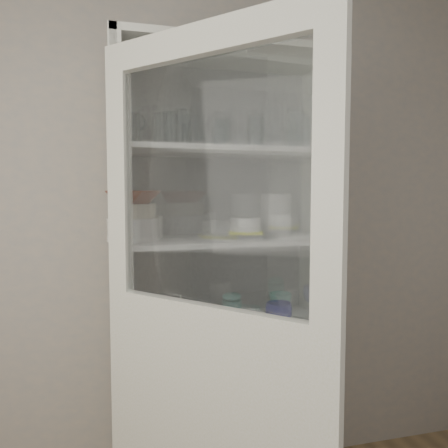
{
  "coord_description": "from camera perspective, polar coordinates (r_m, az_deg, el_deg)",
  "views": [
    {
      "loc": [
        -0.31,
        -0.66,
        1.47
      ],
      "look_at": [
        0.2,
        1.27,
        1.32
      ],
      "focal_mm": 35.0,
      "sensor_mm": 36.0,
      "label": 1
    }
  ],
  "objects": [
    {
      "name": "wall_back",
      "position": [
        2.19,
        -6.59,
        -0.27
      ],
      "size": [
        3.6,
        0.02,
        2.6
      ],
      "primitive_type": "cube",
      "color": "#9B9A97",
      "rests_on": "ground"
    },
    {
      "name": "pantry_cabinet",
      "position": [
        2.13,
        -0.44,
        -10.21
      ],
      "size": [
        1.0,
        0.45,
        2.1
      ],
      "color": "beige",
      "rests_on": "floor"
    },
    {
      "name": "cupboard_door",
      "position": [
        1.52,
        -2.05,
        -18.81
      ],
      "size": [
        0.62,
        0.7,
        2.0
      ],
      "rotation": [
        0.0,
        0.0,
        -0.85
      ],
      "color": "beige",
      "rests_on": "floor"
    },
    {
      "name": "tumbler_0",
      "position": [
        1.83,
        -8.19,
        12.14
      ],
      "size": [
        0.07,
        0.07,
        0.13
      ],
      "primitive_type": "cylinder",
      "rotation": [
        0.0,
        0.0,
        0.04
      ],
      "color": "silver",
      "rests_on": "shelf_glass"
    },
    {
      "name": "tumbler_1",
      "position": [
        1.81,
        -5.38,
        12.46
      ],
      "size": [
        0.08,
        0.08,
        0.14
      ],
      "primitive_type": "cylinder",
      "rotation": [
        0.0,
        0.0,
        0.22
      ],
      "color": "silver",
      "rests_on": "shelf_glass"
    },
    {
      "name": "tumbler_2",
      "position": [
        1.81,
        -6.9,
        12.3
      ],
      "size": [
        0.07,
        0.07,
        0.13
      ],
      "primitive_type": "cylinder",
      "rotation": [
        0.0,
        0.0,
        -0.02
      ],
      "color": "silver",
      "rests_on": "shelf_glass"
    },
    {
      "name": "tumbler_3",
      "position": [
        1.91,
        4.11,
        12.1
      ],
      "size": [
        0.09,
        0.09,
        0.14
      ],
      "primitive_type": "cylinder",
      "rotation": [
        0.0,
        0.0,
        -0.38
      ],
      "color": "silver",
      "rests_on": "shelf_glass"
    },
    {
      "name": "tumbler_4",
      "position": [
        1.98,
        9.27,
        11.94
      ],
      "size": [
        0.09,
        0.09,
        0.15
      ],
      "primitive_type": "cylinder",
      "rotation": [
        0.0,
        0.0,
        -0.17
      ],
      "color": "silver",
      "rests_on": "shelf_glass"
    },
    {
      "name": "tumbler_5",
      "position": [
        1.93,
        4.23,
        11.86
      ],
      "size": [
        0.08,
        0.08,
        0.13
      ],
      "primitive_type": "cylinder",
      "rotation": [
        0.0,
        0.0,
        0.36
      ],
      "color": "silver",
      "rests_on": "shelf_glass"
    },
    {
      "name": "tumbler_6",
      "position": [
        2.03,
        12.52,
        11.58
      ],
      "size": [
        0.08,
        0.08,
        0.15
      ],
      "primitive_type": "cylinder",
      "rotation": [
        0.0,
        0.0,
        -0.11
      ],
      "color": "silver",
      "rests_on": "shelf_glass"
    },
    {
      "name": "tumbler_7",
      "position": [
        1.97,
        -11.98,
        11.87
      ],
      "size": [
        0.08,
        0.08,
        0.15
      ],
      "primitive_type": "cylinder",
      "rotation": [
        0.0,
        0.0,
        -0.04
      ],
      "color": "silver",
      "rests_on": "shelf_glass"
    },
    {
      "name": "tumbler_8",
      "position": [
        1.97,
        -6.43,
        12.05
      ],
      "size": [
        0.1,
        0.1,
        0.16
      ],
      "primitive_type": "cylinder",
      "rotation": [
        0.0,
        0.0,
        0.32
      ],
      "color": "silver",
      "rests_on": "shelf_glass"
    },
    {
      "name": "tumbler_9",
      "position": [
        2.02,
        -0.21,
        11.44
      ],
      "size": [
        0.07,
        0.07,
        0.13
      ],
      "primitive_type": "cylinder",
      "rotation": [
        0.0,
        0.0,
        0.12
      ],
      "color": "silver",
      "rests_on": "shelf_glass"
    },
    {
      "name": "tumbler_10",
      "position": [
        2.04,
        0.1,
        11.67
      ],
      "size": [
        0.08,
        0.08,
        0.15
      ],
      "primitive_type": "cylinder",
      "rotation": [
        0.0,
        0.0,
        -0.08
      ],
      "color": "silver",
      "rests_on": "shelf_glass"
    },
    {
      "name": "tumbler_11",
      "position": [
        2.01,
        -0.39,
        11.59
      ],
      "size": [
        0.09,
        0.09,
        0.13
      ],
      "primitive_type": "cylinder",
      "rotation": [
        0.0,
        0.0,
        0.43
      ],
      "color": "silver",
      "rests_on": "shelf_glass"
    },
    {
      "name": "goblet_0",
      "position": [
        2.06,
        -11.14,
        11.93
      ],
      "size": [
        0.08,
        0.08,
        0.18
      ],
      "primitive_type": null,
      "color": "silver",
      "rests_on": "shelf_glass"
    },
    {
      "name": "goblet_1",
      "position": [
        2.1,
        -1.17,
        11.86
      ],
      "size": [
        0.08,
        0.08,
        0.18
      ],
      "primitive_type": null,
      "color": "silver",
      "rests_on": "shelf_glass"
    },
    {
      "name": "goblet_2",
      "position": [
        2.17,
        4.06,
        11.58
      ],
      "size": [
        0.08,
        0.08,
        0.17
      ],
      "primitive_type": null,
      "color": "silver",
      "rests_on": "shelf_glass"
    },
    {
      "name": "goblet_3",
      "position": [
        2.25,
        9.6,
        10.98
      ],
      "size": [
        0.07,
        0.07,
        0.15
      ],
      "primitive_type": null,
      "color": "silver",
      "rests_on": "shelf_glass"
    },
    {
      "name": "plate_stack_front",
      "position": [
        1.91,
        -11.72,
        -0.67
      ],
      "size": [
        0.22,
        0.22,
        0.1
      ],
      "primitive_type": "cylinder",
      "color": "silver",
      "rests_on": "shelf_plates"
    },
    {
      "name": "plate_stack_back",
      "position": [
        2.04,
        -10.74,
        -0.36
      ],
      "size": [
        0.2,
        0.2,
        0.1
      ],
      "primitive_type": "cylinder",
      "color": "silver",
      "rests_on": "shelf_plates"
    },
    {
      "name": "cream_bowl",
      "position": [
        1.9,
        -11.76,
        1.7
      ],
      "size": [
        0.21,
        0.21,
        0.06
      ],
      "primitive_type": "cylinder",
      "rotation": [
        0.0,
        0.0,
        -0.11
      ],
      "color": "beige",
      "rests_on": "plate_stack_front"
    },
    {
      "name": "terracotta_bowl",
      "position": [
        1.9,
        -11.78,
        3.45
      ],
      "size": [
        0.24,
        0.24,
        0.06
      ],
      "primitive_type": "imported",
      "rotation": [
        0.0,
        0.0,
        0.03
      ],
      "color": "brown",
      "rests_on": "cream_bowl"
    },
    {
      "name": "glass_platter",
      "position": [
        2.03,
        2.84,
        -1.47
      ],
      "size": [
        0.33,
        0.33,
        0.02
      ],
      "primitive_type": "cylinder",
      "rotation": [
        0.0,
        0.0,
        -0.12
      ],
      "color": "silver",
      "rests_on": "shelf_plates"
    },
    {
      "name": "yellow_trivet",
      "position": [
        2.03,
        2.84,
        -1.08
      ],
      "size": [
        0.19,
        0.19,
        0.01
      ],
      "primitive_type": "cube",
      "rotation": [
        0.0,
        0.0,
        -0.28
      ],
      "color": "yellow",
      "rests_on": "glass_platter"
    },
    {
      "name": "white_ramekin",
      "position": [
        2.02,
        2.85,
        -0.06
      ],
      "size": [
        0.17,
        0.17,
        0.06
      ],
      "primitive_type": "cylinder",
      "rotation": [
        0.0,
        0.0,
        -0.22
      ],
      "color": "silver",
      "rests_on": "yellow_trivet"
    },
    {
      "name": "grey_bowl_stack",
      "position": [
        2.1,
        6.79,
        1.21
      ],
      "size": [
        0.14,
        0.14,
        0.2
      ],
      "primitive_type": "cylinder",
      "color": "silver",
      "rests_on": "shelf_plates"
    },
    {
      "name": "mug_blue",
      "position": [
        2.08,
        7.15,
        -11.45
      ],
      "size": [
        0.15,
        0.15,
        0.1
      ],
      "primitive_type": "imported",
      "rotation": [
        0.0,
        0.0,
        -0.21
      ],
      "color": "navy",
      "rests_on": "shelf_mugs"
    },
    {
      "name": "mug_teal",
      "position": [
        2.23,
        7.4,
        -10.25
      ],
      "size": [
        0.14,
        0.14,
        0.11
      ],
      "primitive_type": "imported",
      "rotation": [
        0.0,
        0.0,
        0.24
      ],
      "color": "#288474",
      "rests_on": "shelf_mugs"
    },
    {
      "name": "mug_white",
      "position": [
        1.98,
        3.03,
        -12.37
      ],
      "size": [
        0.11,
        0.11,
        0.09
      ],
      "primitive_type": "imported",
      "rotation": [
        0.0,
        0.0,
        0.25
      ],
      "color": "silver",
      "rests_on": "shelf_mugs"
    },
    {
      "name": "teal_jar",
      "position": [
        2.12,
        1.04,
        -10.91
      ],
      "size": [
        0.09,
        0.09,
        0.11
      ],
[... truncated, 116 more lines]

